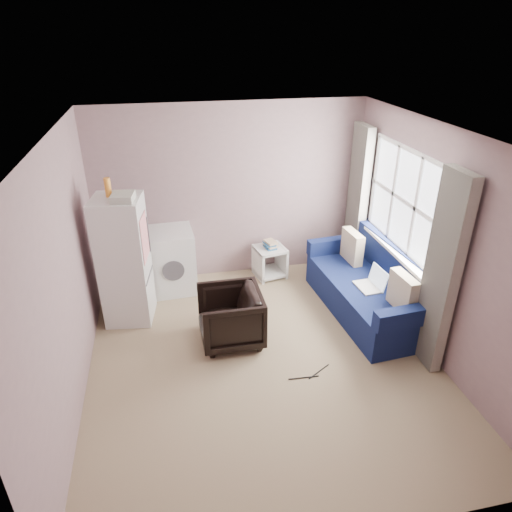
{
  "coord_description": "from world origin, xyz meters",
  "views": [
    {
      "loc": [
        -0.91,
        -3.97,
        3.38
      ],
      "look_at": [
        0.05,
        0.6,
        1.0
      ],
      "focal_mm": 32.0,
      "sensor_mm": 36.0,
      "label": 1
    }
  ],
  "objects_px": {
    "washing_machine": "(171,259)",
    "sofa": "(373,289)",
    "fridge": "(124,260)",
    "armchair": "(230,314)",
    "side_table": "(270,259)"
  },
  "relations": [
    {
      "from": "armchair",
      "to": "washing_machine",
      "type": "xyz_separation_m",
      "value": [
        -0.61,
        1.36,
        0.1
      ]
    },
    {
      "from": "fridge",
      "to": "washing_machine",
      "type": "xyz_separation_m",
      "value": [
        0.56,
        0.61,
        -0.36
      ]
    },
    {
      "from": "armchair",
      "to": "sofa",
      "type": "height_order",
      "value": "sofa"
    },
    {
      "from": "armchair",
      "to": "fridge",
      "type": "bearing_deg",
      "value": -122.48
    },
    {
      "from": "washing_machine",
      "to": "sofa",
      "type": "distance_m",
      "value": 2.75
    },
    {
      "from": "fridge",
      "to": "washing_machine",
      "type": "height_order",
      "value": "fridge"
    },
    {
      "from": "sofa",
      "to": "side_table",
      "type": "bearing_deg",
      "value": 127.94
    },
    {
      "from": "fridge",
      "to": "sofa",
      "type": "relative_size",
      "value": 0.88
    },
    {
      "from": "armchair",
      "to": "fridge",
      "type": "relative_size",
      "value": 0.4
    },
    {
      "from": "armchair",
      "to": "washing_machine",
      "type": "distance_m",
      "value": 1.49
    },
    {
      "from": "sofa",
      "to": "fridge",
      "type": "bearing_deg",
      "value": 166.27
    },
    {
      "from": "armchair",
      "to": "sofa",
      "type": "distance_m",
      "value": 1.92
    },
    {
      "from": "fridge",
      "to": "washing_machine",
      "type": "relative_size",
      "value": 2.07
    },
    {
      "from": "washing_machine",
      "to": "side_table",
      "type": "height_order",
      "value": "washing_machine"
    },
    {
      "from": "fridge",
      "to": "sofa",
      "type": "height_order",
      "value": "fridge"
    }
  ]
}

